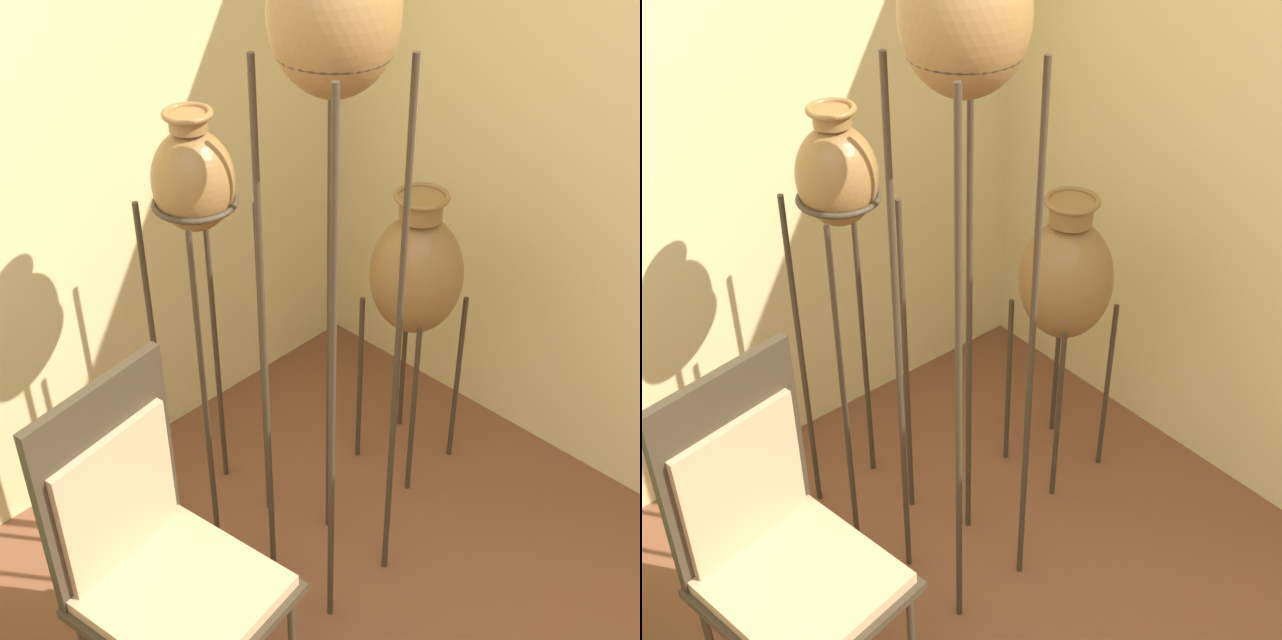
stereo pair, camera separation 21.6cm
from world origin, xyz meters
The scene contains 4 objects.
vase_stand_tall centered at (0.79, 0.88, 1.92)m, with size 0.33×0.33×2.27m.
vase_stand_medium centered at (0.71, 1.38, 1.34)m, with size 0.28×0.28×1.62m.
vase_stand_short centered at (1.43, 1.07, 0.88)m, with size 0.34×0.34×1.21m.
chair centered at (0.11, 0.91, 0.63)m, with size 0.56×0.58×1.15m.
Camera 1 is at (-0.75, -0.59, 2.59)m, focal length 50.00 mm.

